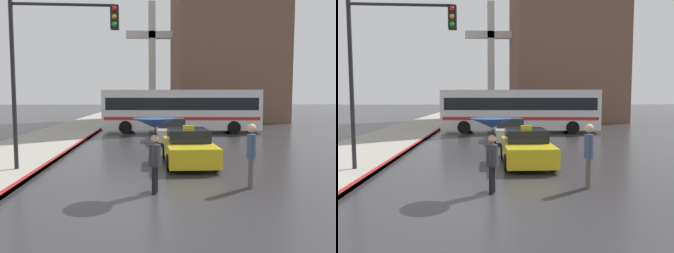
% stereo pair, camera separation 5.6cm
% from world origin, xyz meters
% --- Properties ---
extents(ground_plane, '(300.00, 300.00, 0.00)m').
position_xyz_m(ground_plane, '(0.00, 0.00, 0.00)').
color(ground_plane, '#2D2D30').
extents(taxi, '(1.91, 4.19, 1.52)m').
position_xyz_m(taxi, '(1.06, 5.77, 0.63)').
color(taxi, gold).
rests_on(taxi, ground_plane).
extents(sedan_red, '(1.91, 4.55, 1.38)m').
position_xyz_m(sedan_red, '(0.93, 12.92, 0.64)').
color(sedan_red, '#B7B2AD').
rests_on(sedan_red, ground_plane).
extents(city_bus, '(12.03, 3.62, 3.24)m').
position_xyz_m(city_bus, '(2.12, 18.00, 1.80)').
color(city_bus, silver).
rests_on(city_bus, ground_plane).
extents(pedestrian_with_umbrella, '(1.16, 1.16, 2.05)m').
position_xyz_m(pedestrian_with_umbrella, '(-0.39, 1.64, 1.69)').
color(pedestrian_with_umbrella, black).
rests_on(pedestrian_with_umbrella, ground_plane).
extents(pedestrian_man, '(0.34, 0.40, 1.86)m').
position_xyz_m(pedestrian_man, '(2.38, 1.99, 1.10)').
color(pedestrian_man, '#4C473D').
rests_on(pedestrian_man, ground_plane).
extents(traffic_light, '(3.66, 0.38, 6.05)m').
position_xyz_m(traffic_light, '(-3.72, 4.44, 4.19)').
color(traffic_light, black).
rests_on(traffic_light, ground_plane).
extents(monument_cross, '(6.65, 0.90, 15.12)m').
position_xyz_m(monument_cross, '(0.25, 36.35, 8.58)').
color(monument_cross, white).
rests_on(monument_cross, ground_plane).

